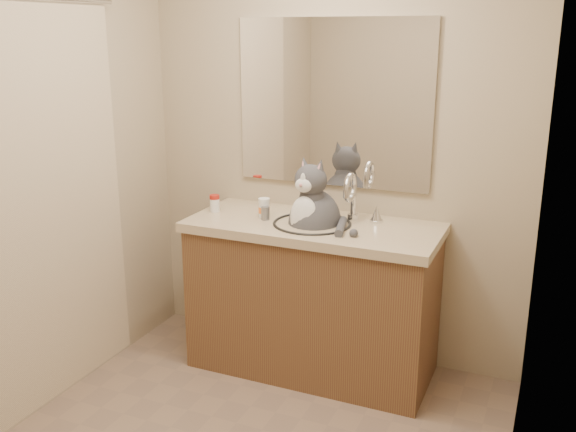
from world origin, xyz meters
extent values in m
cube|color=tan|center=(0.00, 1.25, 1.20)|extent=(2.20, 0.01, 2.40)
cube|color=tan|center=(-1.10, 0.00, 1.20)|extent=(0.01, 2.50, 2.40)
cube|color=tan|center=(1.10, 0.00, 1.20)|extent=(0.01, 2.50, 2.40)
cube|color=brown|center=(0.00, 0.96, 0.40)|extent=(1.30, 0.55, 0.80)
cube|color=tan|center=(0.00, 0.96, 0.83)|extent=(1.34, 0.59, 0.05)
torus|color=black|center=(0.00, 0.94, 0.85)|extent=(0.42, 0.42, 0.02)
ellipsoid|color=white|center=(0.00, 0.94, 0.78)|extent=(0.40, 0.40, 0.15)
cylinder|color=silver|center=(0.17, 1.11, 0.95)|extent=(0.03, 0.03, 0.18)
torus|color=silver|center=(0.17, 1.05, 1.04)|extent=(0.03, 0.16, 0.16)
cone|color=silver|center=(0.30, 1.11, 0.90)|extent=(0.06, 0.06, 0.08)
cube|color=white|center=(0.00, 1.24, 1.45)|extent=(1.10, 0.02, 0.90)
cube|color=beige|center=(-1.05, 0.10, 1.00)|extent=(0.01, 1.20, 1.90)
ellipsoid|color=#414045|center=(0.00, 0.98, 0.84)|extent=(0.34, 0.36, 0.38)
ellipsoid|color=silver|center=(-0.02, 0.88, 0.89)|extent=(0.17, 0.11, 0.24)
ellipsoid|color=#414045|center=(-0.01, 0.94, 1.09)|extent=(0.20, 0.18, 0.16)
ellipsoid|color=silver|center=(-0.02, 0.87, 1.07)|extent=(0.10, 0.06, 0.07)
sphere|color=#D88C8C|center=(-0.03, 0.84, 1.08)|extent=(0.02, 0.02, 0.02)
cone|color=#414045|center=(-0.05, 0.96, 1.17)|extent=(0.08, 0.07, 0.08)
cone|color=#414045|center=(0.04, 0.94, 1.17)|extent=(0.08, 0.07, 0.08)
cylinder|color=#414045|center=(0.17, 0.90, 0.87)|extent=(0.10, 0.26, 0.04)
cylinder|color=white|center=(-0.59, 0.95, 0.89)|extent=(0.06, 0.06, 0.07)
cylinder|color=#AA1B12|center=(-0.59, 0.95, 0.93)|extent=(0.06, 0.06, 0.02)
cylinder|color=white|center=(-0.29, 0.96, 0.89)|extent=(0.08, 0.08, 0.08)
cylinder|color=orange|center=(-0.29, 0.96, 0.89)|extent=(0.08, 0.08, 0.03)
cylinder|color=white|center=(-0.29, 0.96, 0.95)|extent=(0.08, 0.08, 0.02)
cylinder|color=slate|center=(-0.26, 0.92, 0.89)|extent=(0.06, 0.06, 0.07)
camera|label=1|loc=(1.17, -2.07, 1.83)|focal=40.00mm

